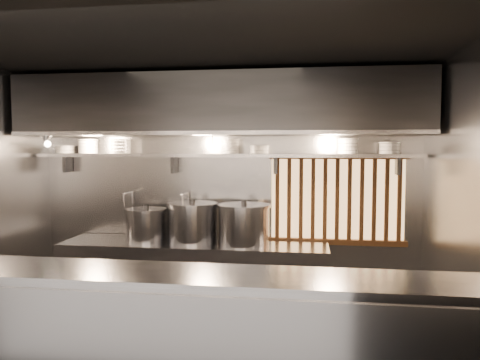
% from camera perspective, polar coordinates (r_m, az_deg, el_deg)
% --- Properties ---
extents(ceiling, '(4.50, 4.50, 0.00)m').
position_cam_1_polar(ceiling, '(4.16, -5.50, 15.47)').
color(ceiling, black).
rests_on(ceiling, wall_back).
extents(wall_back, '(4.50, 0.00, 4.50)m').
position_cam_1_polar(wall_back, '(5.58, -1.74, -1.90)').
color(wall_back, gray).
rests_on(wall_back, floor).
extents(wall_right, '(0.00, 3.00, 3.00)m').
position_cam_1_polar(wall_right, '(4.20, 26.06, -4.22)').
color(wall_right, gray).
rests_on(wall_right, floor).
extents(serving_counter, '(4.50, 0.56, 1.13)m').
position_cam_1_polar(serving_counter, '(3.45, -9.27, -20.07)').
color(serving_counter, '#9F9FA4').
rests_on(serving_counter, floor).
extents(cooking_bench, '(3.00, 0.70, 0.90)m').
position_cam_1_polar(cooking_bench, '(5.46, -5.58, -12.20)').
color(cooking_bench, '#9F9FA4').
rests_on(cooking_bench, floor).
extents(bowl_shelf, '(4.40, 0.34, 0.04)m').
position_cam_1_polar(bowl_shelf, '(5.37, -2.09, 3.01)').
color(bowl_shelf, '#9F9FA4').
rests_on(bowl_shelf, wall_back).
extents(exhaust_hood, '(4.40, 0.81, 0.65)m').
position_cam_1_polar(exhaust_hood, '(5.17, -2.55, 9.01)').
color(exhaust_hood, '#2D2D30').
rests_on(exhaust_hood, ceiling).
extents(wood_screen, '(1.56, 0.09, 1.04)m').
position_cam_1_polar(wood_screen, '(5.46, 11.75, -2.31)').
color(wood_screen, '#FDBE72').
rests_on(wood_screen, wall_back).
extents(faucet_left, '(0.04, 0.30, 0.50)m').
position_cam_1_polar(faucet_left, '(5.77, -13.31, -2.73)').
color(faucet_left, silver).
rests_on(faucet_left, wall_back).
extents(faucet_right, '(0.04, 0.30, 0.50)m').
position_cam_1_polar(faucet_right, '(5.55, -6.57, -2.91)').
color(faucet_right, silver).
rests_on(faucet_right, wall_back).
extents(heat_lamp, '(0.25, 0.35, 0.20)m').
position_cam_1_polar(heat_lamp, '(5.60, -22.56, 4.67)').
color(heat_lamp, '#9F9FA4').
rests_on(heat_lamp, exhaust_hood).
extents(pendant_bulb, '(0.09, 0.09, 0.19)m').
position_cam_1_polar(pendant_bulb, '(5.27, -3.40, 3.88)').
color(pendant_bulb, '#2D2D30').
rests_on(pendant_bulb, exhaust_hood).
extents(stock_pot_left, '(0.58, 0.58, 0.41)m').
position_cam_1_polar(stock_pot_left, '(5.49, -11.38, -5.34)').
color(stock_pot_left, '#9F9FA4').
rests_on(stock_pot_left, cooking_bench).
extents(stock_pot_mid, '(0.76, 0.76, 0.49)m').
position_cam_1_polar(stock_pot_mid, '(5.36, -5.80, -5.13)').
color(stock_pot_mid, '#9F9FA4').
rests_on(stock_pot_mid, cooking_bench).
extents(stock_pot_right, '(0.60, 0.60, 0.48)m').
position_cam_1_polar(stock_pot_right, '(5.19, 0.49, -5.41)').
color(stock_pot_right, '#9F9FA4').
rests_on(stock_pot_right, cooking_bench).
extents(bowl_stack_0, '(0.23, 0.23, 0.09)m').
position_cam_1_polar(bowl_stack_0, '(6.03, -20.57, 3.50)').
color(bowl_stack_0, silver).
rests_on(bowl_stack_0, bowl_shelf).
extents(bowl_stack_1, '(0.24, 0.24, 0.17)m').
position_cam_1_polar(bowl_stack_1, '(5.89, -18.04, 3.92)').
color(bowl_stack_1, silver).
rests_on(bowl_stack_1, bowl_shelf).
extents(bowl_stack_2, '(0.24, 0.24, 0.17)m').
position_cam_1_polar(bowl_stack_2, '(5.72, -14.34, 4.00)').
color(bowl_stack_2, silver).
rests_on(bowl_stack_2, bowl_shelf).
extents(bowl_stack_3, '(0.22, 0.22, 0.17)m').
position_cam_1_polar(bowl_stack_3, '(5.35, -1.21, 4.13)').
color(bowl_stack_3, silver).
rests_on(bowl_stack_3, bowl_shelf).
extents(bowl_stack_4, '(0.23, 0.23, 0.09)m').
position_cam_1_polar(bowl_stack_4, '(5.31, 2.37, 3.72)').
color(bowl_stack_4, silver).
rests_on(bowl_stack_4, bowl_shelf).
extents(bowl_stack_5, '(0.23, 0.23, 0.17)m').
position_cam_1_polar(bowl_stack_5, '(5.30, 13.00, 4.03)').
color(bowl_stack_5, silver).
rests_on(bowl_stack_5, bowl_shelf).
extents(bowl_stack_6, '(0.24, 0.24, 0.13)m').
position_cam_1_polar(bowl_stack_6, '(5.36, 17.80, 3.74)').
color(bowl_stack_6, silver).
rests_on(bowl_stack_6, bowl_shelf).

